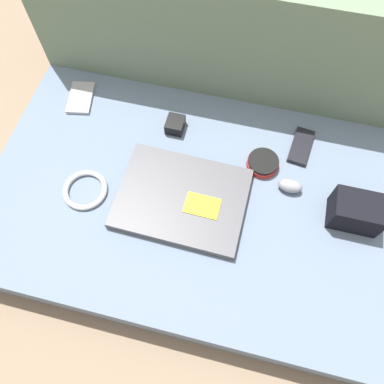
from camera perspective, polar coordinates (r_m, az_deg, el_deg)
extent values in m
plane|color=#7A6651|center=(1.11, 0.00, -3.06)|extent=(8.00, 8.00, 0.00)
cube|color=slate|center=(1.06, 0.00, -1.84)|extent=(1.13, 0.70, 0.11)
cube|color=#60755B|center=(1.19, 5.58, 21.57)|extent=(1.13, 0.20, 0.47)
cube|color=#47474C|center=(0.99, -1.58, -0.96)|extent=(0.34, 0.26, 0.02)
cube|color=yellow|center=(0.97, 1.56, -2.08)|extent=(0.09, 0.06, 0.00)
ellipsoid|color=gray|center=(1.04, 14.75, 0.90)|extent=(0.07, 0.04, 0.04)
cylinder|color=red|center=(1.07, 10.71, 4.27)|extent=(0.09, 0.09, 0.02)
cylinder|color=black|center=(1.05, 10.82, 4.63)|extent=(0.09, 0.09, 0.01)
cube|color=#99999E|center=(1.24, -16.59, 13.61)|extent=(0.09, 0.13, 0.01)
cube|color=black|center=(1.12, 16.28, 6.70)|extent=(0.07, 0.13, 0.01)
cube|color=black|center=(1.03, 23.75, -2.75)|extent=(0.13, 0.09, 0.09)
cube|color=black|center=(1.11, -2.59, 10.22)|extent=(0.05, 0.06, 0.03)
torus|color=#B2B2B7|center=(1.05, -15.97, 0.31)|extent=(0.12, 0.12, 0.01)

